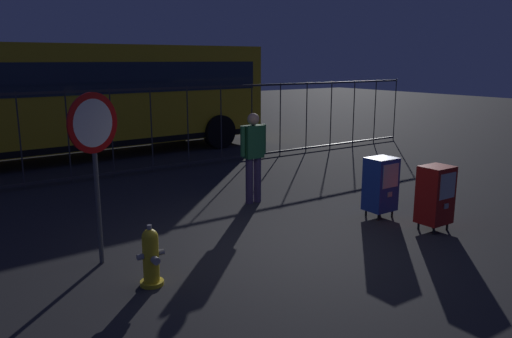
{
  "coord_description": "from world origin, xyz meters",
  "views": [
    {
      "loc": [
        -4.21,
        -5.29,
        2.62
      ],
      "look_at": [
        0.3,
        1.2,
        0.9
      ],
      "focal_mm": 35.46,
      "sensor_mm": 36.0,
      "label": 1
    }
  ],
  "objects_px": {
    "pedestrian": "(253,153)",
    "bus_near": "(79,94)",
    "newspaper_box_primary": "(381,184)",
    "stop_sign": "(94,143)",
    "newspaper_box_secondary": "(435,195)",
    "fire_hydrant": "(151,257)"
  },
  "relations": [
    {
      "from": "stop_sign",
      "to": "bus_near",
      "type": "bearing_deg",
      "value": 75.29
    },
    {
      "from": "fire_hydrant",
      "to": "newspaper_box_primary",
      "type": "bearing_deg",
      "value": 3.86
    },
    {
      "from": "newspaper_box_primary",
      "to": "newspaper_box_secondary",
      "type": "height_order",
      "value": "same"
    },
    {
      "from": "newspaper_box_primary",
      "to": "newspaper_box_secondary",
      "type": "relative_size",
      "value": 1.0
    },
    {
      "from": "newspaper_box_secondary",
      "to": "pedestrian",
      "type": "xyz_separation_m",
      "value": [
        -1.44,
        2.89,
        0.38
      ]
    },
    {
      "from": "pedestrian",
      "to": "bus_near",
      "type": "bearing_deg",
      "value": 100.69
    },
    {
      "from": "pedestrian",
      "to": "newspaper_box_primary",
      "type": "bearing_deg",
      "value": -57.0
    },
    {
      "from": "fire_hydrant",
      "to": "stop_sign",
      "type": "height_order",
      "value": "stop_sign"
    },
    {
      "from": "bus_near",
      "to": "fire_hydrant",
      "type": "bearing_deg",
      "value": -103.95
    },
    {
      "from": "stop_sign",
      "to": "bus_near",
      "type": "xyz_separation_m",
      "value": [
        2.04,
        7.76,
        0.11
      ]
    },
    {
      "from": "newspaper_box_primary",
      "to": "bus_near",
      "type": "distance_m",
      "value": 8.89
    },
    {
      "from": "fire_hydrant",
      "to": "newspaper_box_secondary",
      "type": "bearing_deg",
      "value": -8.48
    },
    {
      "from": "pedestrian",
      "to": "fire_hydrant",
      "type": "bearing_deg",
      "value": -143.33
    },
    {
      "from": "stop_sign",
      "to": "pedestrian",
      "type": "bearing_deg",
      "value": 20.84
    },
    {
      "from": "fire_hydrant",
      "to": "newspaper_box_secondary",
      "type": "distance_m",
      "value": 4.48
    },
    {
      "from": "newspaper_box_secondary",
      "to": "bus_near",
      "type": "distance_m",
      "value": 9.84
    },
    {
      "from": "fire_hydrant",
      "to": "pedestrian",
      "type": "relative_size",
      "value": 0.45
    },
    {
      "from": "fire_hydrant",
      "to": "bus_near",
      "type": "distance_m",
      "value": 9.02
    },
    {
      "from": "newspaper_box_primary",
      "to": "pedestrian",
      "type": "height_order",
      "value": "pedestrian"
    },
    {
      "from": "pedestrian",
      "to": "newspaper_box_secondary",
      "type": "bearing_deg",
      "value": -63.59
    },
    {
      "from": "newspaper_box_primary",
      "to": "stop_sign",
      "type": "relative_size",
      "value": 0.46
    },
    {
      "from": "newspaper_box_primary",
      "to": "pedestrian",
      "type": "bearing_deg",
      "value": 123.0
    }
  ]
}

